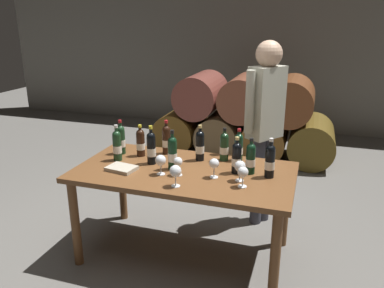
% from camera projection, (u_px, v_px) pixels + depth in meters
% --- Properties ---
extents(ground_plane, '(14.00, 14.00, 0.00)m').
position_uv_depth(ground_plane, '(185.00, 253.00, 3.24)').
color(ground_plane, '#66635E').
extents(cellar_back_wall, '(10.00, 0.24, 2.80)m').
position_uv_depth(cellar_back_wall, '(263.00, 48.00, 6.59)').
color(cellar_back_wall, slate).
rests_on(cellar_back_wall, ground_plane).
extents(barrel_stack, '(2.49, 0.90, 1.15)m').
position_uv_depth(barrel_stack, '(244.00, 119.00, 5.42)').
color(barrel_stack, brown).
rests_on(barrel_stack, ground_plane).
extents(dining_table, '(1.70, 0.90, 0.76)m').
position_uv_depth(dining_table, '(184.00, 180.00, 3.03)').
color(dining_table, brown).
rests_on(dining_table, ground_plane).
extents(wine_bottle_0, '(0.07, 0.07, 0.30)m').
position_uv_depth(wine_bottle_0, '(121.00, 139.00, 3.32)').
color(wine_bottle_0, '#19381E').
rests_on(wine_bottle_0, dining_table).
extents(wine_bottle_1, '(0.07, 0.07, 0.28)m').
position_uv_depth(wine_bottle_1, '(251.00, 158.00, 2.89)').
color(wine_bottle_1, black).
rests_on(wine_bottle_1, dining_table).
extents(wine_bottle_2, '(0.07, 0.07, 0.32)m').
position_uv_depth(wine_bottle_2, '(172.00, 153.00, 2.97)').
color(wine_bottle_2, black).
rests_on(wine_bottle_2, dining_table).
extents(wine_bottle_3, '(0.07, 0.07, 0.30)m').
position_uv_depth(wine_bottle_3, '(200.00, 145.00, 3.16)').
color(wine_bottle_3, black).
rests_on(wine_bottle_3, dining_table).
extents(wine_bottle_4, '(0.07, 0.07, 0.28)m').
position_uv_depth(wine_bottle_4, '(141.00, 142.00, 3.27)').
color(wine_bottle_4, black).
rests_on(wine_bottle_4, dining_table).
extents(wine_bottle_5, '(0.07, 0.07, 0.30)m').
position_uv_depth(wine_bottle_5, '(117.00, 145.00, 3.16)').
color(wine_bottle_5, '#19381E').
rests_on(wine_bottle_5, dining_table).
extents(wine_bottle_6, '(0.07, 0.07, 0.30)m').
position_uv_depth(wine_bottle_6, '(166.00, 139.00, 3.32)').
color(wine_bottle_6, black).
rests_on(wine_bottle_6, dining_table).
extents(wine_bottle_7, '(0.07, 0.07, 0.30)m').
position_uv_depth(wine_bottle_7, '(270.00, 161.00, 2.82)').
color(wine_bottle_7, black).
rests_on(wine_bottle_7, dining_table).
extents(wine_bottle_8, '(0.07, 0.07, 0.28)m').
position_uv_depth(wine_bottle_8, '(224.00, 146.00, 3.16)').
color(wine_bottle_8, '#19381E').
rests_on(wine_bottle_8, dining_table).
extents(wine_bottle_9, '(0.07, 0.07, 0.29)m').
position_uv_depth(wine_bottle_9, '(237.00, 157.00, 2.90)').
color(wine_bottle_9, black).
rests_on(wine_bottle_9, dining_table).
extents(wine_bottle_10, '(0.07, 0.07, 0.27)m').
position_uv_depth(wine_bottle_10, '(239.00, 147.00, 3.16)').
color(wine_bottle_10, black).
rests_on(wine_bottle_10, dining_table).
extents(wine_bottle_11, '(0.07, 0.07, 0.32)m').
position_uv_depth(wine_bottle_11, '(151.00, 148.00, 3.08)').
color(wine_bottle_11, black).
rests_on(wine_bottle_11, dining_table).
extents(wine_glass_0, '(0.08, 0.08, 0.15)m').
position_uv_depth(wine_glass_0, '(243.00, 173.00, 2.66)').
color(wine_glass_0, white).
rests_on(wine_glass_0, dining_table).
extents(wine_glass_1, '(0.08, 0.08, 0.16)m').
position_uv_depth(wine_glass_1, '(175.00, 172.00, 2.67)').
color(wine_glass_1, white).
rests_on(wine_glass_1, dining_table).
extents(wine_glass_2, '(0.07, 0.07, 0.14)m').
position_uv_depth(wine_glass_2, '(178.00, 163.00, 2.86)').
color(wine_glass_2, white).
rests_on(wine_glass_2, dining_table).
extents(wine_glass_3, '(0.08, 0.08, 0.15)m').
position_uv_depth(wine_glass_3, '(214.00, 164.00, 2.82)').
color(wine_glass_3, white).
rests_on(wine_glass_3, dining_table).
extents(wine_glass_4, '(0.08, 0.08, 0.16)m').
position_uv_depth(wine_glass_4, '(161.00, 161.00, 2.88)').
color(wine_glass_4, white).
rests_on(wine_glass_4, dining_table).
extents(wine_glass_5, '(0.08, 0.08, 0.16)m').
position_uv_depth(wine_glass_5, '(240.00, 167.00, 2.76)').
color(wine_glass_5, white).
rests_on(wine_glass_5, dining_table).
extents(tasting_notebook, '(0.24, 0.19, 0.03)m').
position_uv_depth(tasting_notebook, '(122.00, 168.00, 2.99)').
color(tasting_notebook, '#B2A893').
rests_on(tasting_notebook, dining_table).
extents(sommelier_presenting, '(0.33, 0.42, 1.72)m').
position_uv_depth(sommelier_presenting, '(265.00, 117.00, 3.44)').
color(sommelier_presenting, '#383842').
rests_on(sommelier_presenting, ground_plane).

